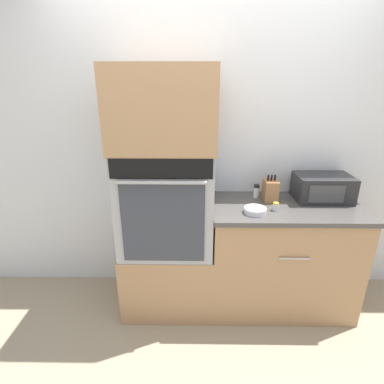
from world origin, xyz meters
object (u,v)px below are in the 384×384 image
(condiment_jar_near, at_px, (268,189))
(condiment_jar_far, at_px, (276,207))
(wall_oven, at_px, (167,199))
(condiment_jar_mid, at_px, (256,191))
(knife_block, at_px, (270,190))
(microwave, at_px, (323,188))
(bowl, at_px, (255,210))

(condiment_jar_near, relative_size, condiment_jar_far, 1.30)
(wall_oven, relative_size, condiment_jar_mid, 7.18)
(knife_block, relative_size, condiment_jar_far, 3.52)
(microwave, relative_size, bowl, 2.68)
(wall_oven, distance_m, condiment_jar_near, 0.88)
(knife_block, height_order, condiment_jar_far, knife_block)
(bowl, xyz_separation_m, condiment_jar_near, (0.18, 0.40, 0.02))
(knife_block, relative_size, bowl, 1.34)
(bowl, bearing_deg, knife_block, 56.55)
(knife_block, distance_m, condiment_jar_mid, 0.12)
(bowl, bearing_deg, microwave, 24.88)
(microwave, distance_m, condiment_jar_near, 0.42)
(bowl, bearing_deg, condiment_jar_far, 17.46)
(knife_block, bearing_deg, condiment_jar_near, 81.23)
(wall_oven, xyz_separation_m, knife_block, (0.82, 0.10, 0.04))
(wall_oven, bearing_deg, microwave, 5.85)
(condiment_jar_near, bearing_deg, wall_oven, -163.34)
(knife_block, bearing_deg, condiment_jar_mid, 144.28)
(condiment_jar_mid, bearing_deg, bowl, -101.56)
(microwave, bearing_deg, condiment_jar_near, 162.60)
(microwave, distance_m, knife_block, 0.42)
(wall_oven, xyz_separation_m, condiment_jar_near, (0.84, 0.25, -0.01))
(condiment_jar_far, bearing_deg, condiment_jar_mid, 110.35)
(microwave, bearing_deg, condiment_jar_far, -152.49)
(knife_block, xyz_separation_m, condiment_jar_near, (0.02, 0.15, -0.05))
(condiment_jar_mid, xyz_separation_m, condiment_jar_far, (0.10, -0.26, -0.02))
(wall_oven, bearing_deg, condiment_jar_far, -6.43)
(knife_block, bearing_deg, bowl, -123.45)
(microwave, relative_size, condiment_jar_mid, 3.90)
(knife_block, xyz_separation_m, bowl, (-0.16, -0.24, -0.07))
(wall_oven, distance_m, condiment_jar_far, 0.83)
(knife_block, relative_size, condiment_jar_mid, 1.95)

